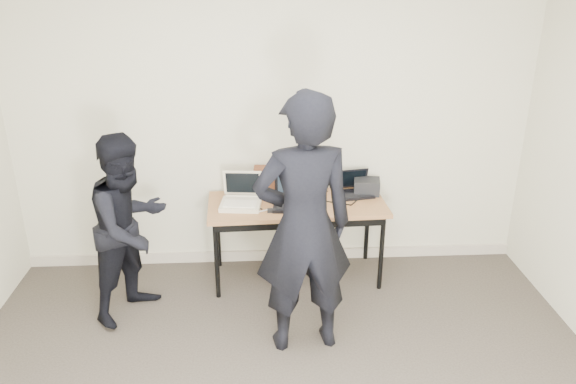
{
  "coord_description": "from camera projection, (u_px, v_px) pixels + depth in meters",
  "views": [
    {
      "loc": [
        -0.12,
        -2.44,
        2.62
      ],
      "look_at": [
        0.1,
        1.6,
        0.95
      ],
      "focal_mm": 35.0,
      "sensor_mm": 36.0,
      "label": 1
    }
  ],
  "objects": [
    {
      "name": "cables",
      "position": [
        302.0,
        203.0,
        4.76
      ],
      "size": [
        1.15,
        0.43,
        0.01
      ],
      "rotation": [
        0.0,
        0.0,
        0.03
      ],
      "color": "silver",
      "rests_on": "desk"
    },
    {
      "name": "person_typist",
      "position": [
        304.0,
        227.0,
        3.81
      ],
      "size": [
        0.75,
        0.55,
        1.9
      ],
      "primitive_type": "imported",
      "rotation": [
        0.0,
        0.0,
        3.28
      ],
      "color": "black",
      "rests_on": "ground"
    },
    {
      "name": "power_brick",
      "position": [
        272.0,
        211.0,
        4.58
      ],
      "size": [
        0.07,
        0.05,
        0.03
      ],
      "primitive_type": "cube",
      "rotation": [
        0.0,
        0.0,
        -0.04
      ],
      "color": "black",
      "rests_on": "desk"
    },
    {
      "name": "baseboard",
      "position": [
        274.0,
        255.0,
        5.3
      ],
      "size": [
        4.5,
        0.03,
        0.1
      ],
      "primitive_type": "cube",
      "color": "#B4A895",
      "rests_on": "ground"
    },
    {
      "name": "leather_satchel",
      "position": [
        275.0,
        180.0,
        4.91
      ],
      "size": [
        0.37,
        0.19,
        0.25
      ],
      "rotation": [
        0.0,
        0.0,
        -0.05
      ],
      "color": "brown",
      "rests_on": "desk"
    },
    {
      "name": "laptop_beige",
      "position": [
        241.0,
        199.0,
        4.7
      ],
      "size": [
        0.36,
        0.36,
        0.27
      ],
      "rotation": [
        0.0,
        0.0,
        -0.11
      ],
      "color": "beige",
      "rests_on": "desk"
    },
    {
      "name": "room",
      "position": [
        286.0,
        242.0,
        2.74
      ],
      "size": [
        4.6,
        4.6,
        2.8
      ],
      "color": "#3E372F",
      "rests_on": "ground"
    },
    {
      "name": "equipment_box",
      "position": [
        367.0,
        186.0,
        4.94
      ],
      "size": [
        0.25,
        0.22,
        0.13
      ],
      "primitive_type": "cube",
      "rotation": [
        0.0,
        0.0,
        -0.17
      ],
      "color": "black",
      "rests_on": "desk"
    },
    {
      "name": "tissue",
      "position": [
        278.0,
        163.0,
        4.85
      ],
      "size": [
        0.14,
        0.11,
        0.08
      ],
      "primitive_type": "ellipsoid",
      "rotation": [
        0.0,
        0.0,
        0.07
      ],
      "color": "white",
      "rests_on": "leather_satchel"
    },
    {
      "name": "desk",
      "position": [
        297.0,
        210.0,
        4.78
      ],
      "size": [
        1.53,
        0.71,
        0.72
      ],
      "rotation": [
        0.0,
        0.0,
        0.04
      ],
      "color": "#956239",
      "rests_on": "ground"
    },
    {
      "name": "laptop_center",
      "position": [
        296.0,
        197.0,
        4.71
      ],
      "size": [
        0.4,
        0.39,
        0.29
      ],
      "rotation": [
        0.0,
        0.0,
        -0.1
      ],
      "color": "black",
      "rests_on": "desk"
    },
    {
      "name": "laptop_right",
      "position": [
        355.0,
        189.0,
        4.93
      ],
      "size": [
        0.32,
        0.31,
        0.21
      ],
      "rotation": [
        0.0,
        0.0,
        0.17
      ],
      "color": "black",
      "rests_on": "desk"
    },
    {
      "name": "person_observer",
      "position": [
        130.0,
        227.0,
        4.28
      ],
      "size": [
        0.87,
        0.91,
        1.48
      ],
      "primitive_type": "imported",
      "rotation": [
        0.0,
        0.0,
        0.97
      ],
      "color": "black",
      "rests_on": "ground"
    }
  ]
}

